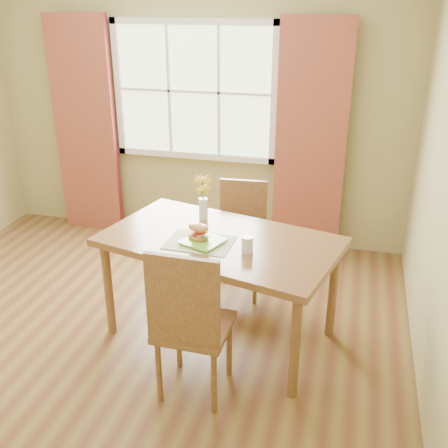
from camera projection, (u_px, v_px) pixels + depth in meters
room at (109, 162)px, 3.42m from camera, size 4.24×3.84×2.74m
window at (194, 91)px, 5.02m from camera, size 1.62×0.06×1.32m
curtain_left at (85, 128)px, 5.37m from camera, size 0.65×0.08×2.20m
curtain_right at (311, 142)px, 4.84m from camera, size 0.65×0.08×2.20m
dining_table at (220, 249)px, 3.69m from camera, size 1.79×1.28×0.79m
chair_near at (189, 320)px, 3.11m from camera, size 0.44×0.44×1.05m
chair_far at (241, 233)px, 4.39m from camera, size 0.42×0.42×0.95m
placemat at (200, 242)px, 3.59m from camera, size 0.46×0.35×0.01m
plate at (203, 242)px, 3.57m from camera, size 0.33×0.33×0.01m
croissant_sandwich at (198, 232)px, 3.57m from camera, size 0.19×0.16×0.12m
water_glass at (247, 245)px, 3.44m from camera, size 0.08×0.08×0.12m
flower_vase at (203, 194)px, 3.88m from camera, size 0.14×0.14×0.35m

